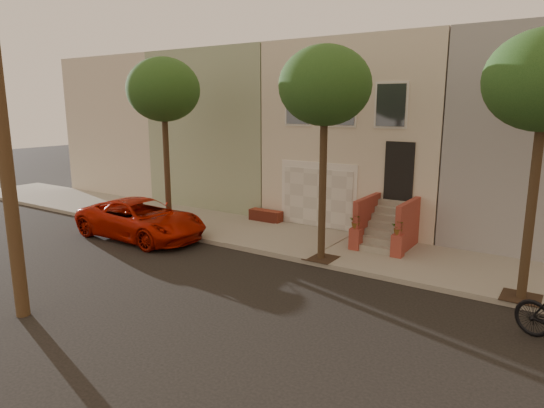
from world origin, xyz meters
The scene contains 6 objects.
ground centered at (0.00, 0.00, 0.00)m, with size 90.00×90.00×0.00m, color black.
sidewalk centered at (0.00, 5.35, 0.07)m, with size 40.00×3.70×0.15m, color gray.
house_row centered at (0.00, 11.19, 3.64)m, with size 33.10×11.70×7.00m.
tree_left centered at (-5.50, 3.90, 5.26)m, with size 2.70×2.57×6.30m.
tree_mid centered at (1.00, 3.90, 5.26)m, with size 2.70×2.57×6.30m.
pickup_truck centered at (-5.75, 2.77, 0.71)m, with size 2.34×5.08×1.41m, color #AC1100.
Camera 1 is at (7.43, -8.51, 4.77)m, focal length 31.30 mm.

